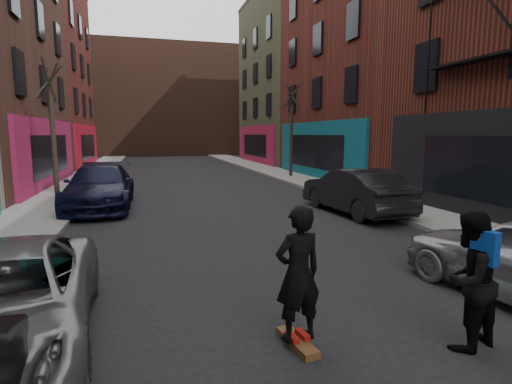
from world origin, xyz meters
TOP-DOWN VIEW (x-y plane):
  - sidewalk_left at (-6.25, 30.00)m, footprint 2.50×84.00m
  - sidewalk_right at (6.25, 30.00)m, footprint 2.50×84.00m
  - buildings_right at (13.50, 16.00)m, footprint 12.00×56.00m
  - building_far at (0.00, 56.00)m, footprint 40.00×10.00m
  - tree_left_far at (-6.20, 18.00)m, footprint 2.00×2.00m
  - tree_right_far at (6.20, 24.00)m, footprint 2.00×2.00m
  - parked_left_end at (-4.33, 16.03)m, footprint 2.35×5.61m
  - parked_right_end at (4.34, 12.62)m, footprint 2.03×4.92m
  - skateboard at (-0.83, 4.83)m, footprint 0.34×0.82m
  - skateboarder at (-0.83, 4.83)m, footprint 0.70×0.52m
  - pedestrian at (1.27, 4.24)m, footprint 1.02×0.89m

SIDE VIEW (x-z plane):
  - skateboard at x=-0.83m, z-range 0.00..0.10m
  - sidewalk_left at x=-6.25m, z-range 0.00..0.13m
  - sidewalk_right at x=6.25m, z-range 0.00..0.13m
  - parked_right_end at x=4.34m, z-range 0.00..1.59m
  - parked_left_end at x=-4.33m, z-range 0.00..1.62m
  - pedestrian at x=1.27m, z-range 0.01..1.81m
  - skateboarder at x=-0.83m, z-range 0.10..1.88m
  - tree_left_far at x=-6.20m, z-range 0.13..6.63m
  - tree_right_far at x=6.20m, z-range 0.13..6.93m
  - building_far at x=0.00m, z-range 0.00..14.00m
  - buildings_right at x=13.50m, z-range 0.00..16.00m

